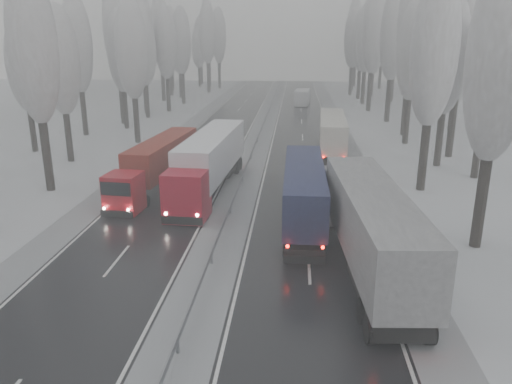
# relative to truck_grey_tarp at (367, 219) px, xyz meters

# --- Properties ---
(carriageway_right) EXTENTS (7.50, 200.00, 0.03)m
(carriageway_right) POSITION_rel_truck_grey_tarp_xyz_m (-2.96, 17.51, -2.64)
(carriageway_right) COLOR black
(carriageway_right) RESTS_ON ground
(carriageway_left) EXTENTS (7.50, 200.00, 0.03)m
(carriageway_left) POSITION_rel_truck_grey_tarp_xyz_m (-13.46, 17.51, -2.64)
(carriageway_left) COLOR black
(carriageway_left) RESTS_ON ground
(median_slush) EXTENTS (3.00, 200.00, 0.04)m
(median_slush) POSITION_rel_truck_grey_tarp_xyz_m (-8.21, 17.51, -2.63)
(median_slush) COLOR #9A9DA2
(median_slush) RESTS_ON ground
(shoulder_right) EXTENTS (2.40, 200.00, 0.04)m
(shoulder_right) POSITION_rel_truck_grey_tarp_xyz_m (1.99, 17.51, -2.63)
(shoulder_right) COLOR #9A9DA2
(shoulder_right) RESTS_ON ground
(shoulder_left) EXTENTS (2.40, 200.00, 0.04)m
(shoulder_left) POSITION_rel_truck_grey_tarp_xyz_m (-18.41, 17.51, -2.63)
(shoulder_left) COLOR #9A9DA2
(shoulder_left) RESTS_ON ground
(median_guardrail) EXTENTS (0.12, 200.00, 0.76)m
(median_guardrail) POSITION_rel_truck_grey_tarp_xyz_m (-8.21, 17.50, -2.05)
(median_guardrail) COLOR slate
(median_guardrail) RESTS_ON ground
(tree_16) EXTENTS (3.60, 3.60, 16.53)m
(tree_16) POSITION_rel_truck_grey_tarp_xyz_m (6.83, 3.18, 8.01)
(tree_16) COLOR black
(tree_16) RESTS_ON ground
(tree_18) EXTENTS (3.60, 3.60, 16.58)m
(tree_18) POSITION_rel_truck_grey_tarp_xyz_m (6.30, 14.55, 8.05)
(tree_18) COLOR black
(tree_18) RESTS_ON ground
(tree_19) EXTENTS (3.60, 3.60, 14.57)m
(tree_19) POSITION_rel_truck_grey_tarp_xyz_m (11.81, 18.55, 6.76)
(tree_19) COLOR black
(tree_19) RESTS_ON ground
(tree_20) EXTENTS (3.60, 3.60, 15.71)m
(tree_20) POSITION_rel_truck_grey_tarp_xyz_m (9.69, 22.68, 7.49)
(tree_20) COLOR black
(tree_20) RESTS_ON ground
(tree_21) EXTENTS (3.60, 3.60, 18.62)m
(tree_21) POSITION_rel_truck_grey_tarp_xyz_m (11.92, 26.68, 9.35)
(tree_21) COLOR black
(tree_21) RESTS_ON ground
(tree_22) EXTENTS (3.60, 3.60, 15.86)m
(tree_22) POSITION_rel_truck_grey_tarp_xyz_m (8.81, 33.11, 7.59)
(tree_22) COLOR black
(tree_22) RESTS_ON ground
(tree_23) EXTENTS (3.60, 3.60, 13.55)m
(tree_23) POSITION_rel_truck_grey_tarp_xyz_m (15.10, 37.11, 6.11)
(tree_23) COLOR black
(tree_23) RESTS_ON ground
(tree_24) EXTENTS (3.60, 3.60, 20.49)m
(tree_24) POSITION_rel_truck_grey_tarp_xyz_m (9.69, 38.53, 10.53)
(tree_24) COLOR black
(tree_24) RESTS_ON ground
(tree_25) EXTENTS (3.60, 3.60, 19.44)m
(tree_25) POSITION_rel_truck_grey_tarp_xyz_m (16.61, 42.53, 9.87)
(tree_25) COLOR black
(tree_25) RESTS_ON ground
(tree_26) EXTENTS (3.60, 3.60, 18.78)m
(tree_26) POSITION_rel_truck_grey_tarp_xyz_m (9.36, 48.78, 9.45)
(tree_26) COLOR black
(tree_26) RESTS_ON ground
(tree_27) EXTENTS (3.60, 3.60, 17.62)m
(tree_27) POSITION_rel_truck_grey_tarp_xyz_m (16.51, 52.78, 8.71)
(tree_27) COLOR black
(tree_27) RESTS_ON ground
(tree_28) EXTENTS (3.60, 3.60, 19.62)m
(tree_28) POSITION_rel_truck_grey_tarp_xyz_m (8.13, 59.47, 9.98)
(tree_28) COLOR black
(tree_28) RESTS_ON ground
(tree_29) EXTENTS (3.60, 3.60, 18.11)m
(tree_29) POSITION_rel_truck_grey_tarp_xyz_m (15.50, 63.47, 9.02)
(tree_29) COLOR black
(tree_29) RESTS_ON ground
(tree_30) EXTENTS (3.60, 3.60, 17.86)m
(tree_30) POSITION_rel_truck_grey_tarp_xyz_m (8.36, 69.22, 8.86)
(tree_30) COLOR black
(tree_30) RESTS_ON ground
(tree_31) EXTENTS (3.60, 3.60, 18.58)m
(tree_31) POSITION_rel_truck_grey_tarp_xyz_m (14.27, 73.22, 9.32)
(tree_31) COLOR black
(tree_31) RESTS_ON ground
(tree_32) EXTENTS (3.60, 3.60, 17.33)m
(tree_32) POSITION_rel_truck_grey_tarp_xyz_m (8.42, 76.72, 8.53)
(tree_32) COLOR black
(tree_32) RESTS_ON ground
(tree_33) EXTENTS (3.60, 3.60, 14.33)m
(tree_33) POSITION_rel_truck_grey_tarp_xyz_m (11.56, 80.72, 6.61)
(tree_33) COLOR black
(tree_33) RESTS_ON ground
(tree_34) EXTENTS (3.60, 3.60, 17.63)m
(tree_34) POSITION_rel_truck_grey_tarp_xyz_m (7.53, 83.83, 8.72)
(tree_34) COLOR black
(tree_34) RESTS_ON ground
(tree_35) EXTENTS (3.60, 3.60, 18.25)m
(tree_35) POSITION_rel_truck_grey_tarp_xyz_m (16.74, 87.83, 9.11)
(tree_35) COLOR black
(tree_35) RESTS_ON ground
(tree_36) EXTENTS (3.60, 3.60, 20.23)m
(tree_36) POSITION_rel_truck_grey_tarp_xyz_m (8.83, 93.67, 10.37)
(tree_36) COLOR black
(tree_36) RESTS_ON ground
(tree_37) EXTENTS (3.60, 3.60, 16.37)m
(tree_37) POSITION_rel_truck_grey_tarp_xyz_m (15.81, 97.67, 7.91)
(tree_37) COLOR black
(tree_37) RESTS_ON ground
(tree_38) EXTENTS (3.60, 3.60, 17.97)m
(tree_38) POSITION_rel_truck_grey_tarp_xyz_m (10.52, 104.24, 8.94)
(tree_38) COLOR black
(tree_38) RESTS_ON ground
(tree_39) EXTENTS (3.60, 3.60, 16.19)m
(tree_39) POSITION_rel_truck_grey_tarp_xyz_m (13.34, 108.24, 7.80)
(tree_39) COLOR black
(tree_39) RESTS_ON ground
(tree_58) EXTENTS (3.60, 3.60, 17.21)m
(tree_58) POSITION_rel_truck_grey_tarp_xyz_m (-23.33, 12.08, 8.45)
(tree_58) COLOR black
(tree_58) RESTS_ON ground
(tree_60) EXTENTS (3.60, 3.60, 14.84)m
(tree_60) POSITION_rel_truck_grey_tarp_xyz_m (-25.95, 21.71, 6.94)
(tree_60) COLOR black
(tree_60) RESTS_ON ground
(tree_61) EXTENTS (3.60, 3.60, 13.95)m
(tree_61) POSITION_rel_truck_grey_tarp_xyz_m (-31.73, 25.71, 6.36)
(tree_61) COLOR black
(tree_61) RESTS_ON ground
(tree_62) EXTENTS (3.60, 3.60, 16.04)m
(tree_62) POSITION_rel_truck_grey_tarp_xyz_m (-22.15, 31.24, 7.70)
(tree_62) COLOR black
(tree_62) RESTS_ON ground
(tree_63) EXTENTS (3.60, 3.60, 16.88)m
(tree_63) POSITION_rel_truck_grey_tarp_xyz_m (-30.06, 35.24, 8.24)
(tree_63) COLOR black
(tree_63) RESTS_ON ground
(tree_64) EXTENTS (3.60, 3.60, 15.42)m
(tree_64) POSITION_rel_truck_grey_tarp_xyz_m (-26.47, 40.23, 7.30)
(tree_64) COLOR black
(tree_64) RESTS_ON ground
(tree_65) EXTENTS (3.60, 3.60, 19.48)m
(tree_65) POSITION_rel_truck_grey_tarp_xyz_m (-28.26, 44.23, 9.89)
(tree_65) COLOR black
(tree_65) RESTS_ON ground
(tree_66) EXTENTS (3.60, 3.60, 15.23)m
(tree_66) POSITION_rel_truck_grey_tarp_xyz_m (-26.36, 49.86, 7.18)
(tree_66) COLOR black
(tree_66) RESTS_ON ground
(tree_67) EXTENTS (3.60, 3.60, 17.09)m
(tree_67) POSITION_rel_truck_grey_tarp_xyz_m (-27.75, 53.86, 8.38)
(tree_67) COLOR black
(tree_67) RESTS_ON ground
(tree_68) EXTENTS (3.60, 3.60, 16.65)m
(tree_68) POSITION_rel_truck_grey_tarp_xyz_m (-24.79, 56.62, 8.09)
(tree_68) COLOR black
(tree_68) RESTS_ON ground
(tree_69) EXTENTS (3.60, 3.60, 19.35)m
(tree_69) POSITION_rel_truck_grey_tarp_xyz_m (-29.63, 60.62, 9.81)
(tree_69) COLOR black
(tree_69) RESTS_ON ground
(tree_70) EXTENTS (3.60, 3.60, 17.09)m
(tree_70) POSITION_rel_truck_grey_tarp_xyz_m (-24.53, 66.70, 8.37)
(tree_70) COLOR black
(tree_70) RESTS_ON ground
(tree_71) EXTENTS (3.60, 3.60, 19.61)m
(tree_71) POSITION_rel_truck_grey_tarp_xyz_m (-29.29, 70.70, 9.97)
(tree_71) COLOR black
(tree_71) RESTS_ON ground
(tree_72) EXTENTS (3.60, 3.60, 15.11)m
(tree_72) POSITION_rel_truck_grey_tarp_xyz_m (-27.14, 76.05, 7.11)
(tree_72) COLOR black
(tree_72) RESTS_ON ground
(tree_73) EXTENTS (3.60, 3.60, 17.22)m
(tree_73) POSITION_rel_truck_grey_tarp_xyz_m (-30.02, 80.05, 8.45)
(tree_73) COLOR black
(tree_73) RESTS_ON ground
(tree_74) EXTENTS (3.60, 3.60, 19.68)m
(tree_74) POSITION_rel_truck_grey_tarp_xyz_m (-23.28, 86.84, 10.02)
(tree_74) COLOR black
(tree_74) RESTS_ON ground
(tree_75) EXTENTS (3.60, 3.60, 18.60)m
(tree_75) POSITION_rel_truck_grey_tarp_xyz_m (-32.40, 90.84, 9.34)
(tree_75) COLOR black
(tree_75) RESTS_ON ground
(tree_76) EXTENTS (3.60, 3.60, 18.55)m
(tree_76) POSITION_rel_truck_grey_tarp_xyz_m (-22.26, 96.23, 9.30)
(tree_76) COLOR black
(tree_76) RESTS_ON ground
(tree_77) EXTENTS (3.60, 3.60, 14.32)m
(tree_77) POSITION_rel_truck_grey_tarp_xyz_m (-27.87, 100.23, 6.61)
(tree_77) COLOR black
(tree_77) RESTS_ON ground
(tree_78) EXTENTS (3.60, 3.60, 19.55)m
(tree_78) POSITION_rel_truck_grey_tarp_xyz_m (-25.77, 102.82, 9.94)
(tree_78) COLOR black
(tree_78) RESTS_ON ground
(tree_79) EXTENTS (3.60, 3.60, 17.07)m
(tree_79) POSITION_rel_truck_grey_tarp_xyz_m (-28.54, 106.82, 8.36)
(tree_79) COLOR black
(tree_79) RESTS_ON ground
(truck_grey_tarp) EXTENTS (3.96, 17.85, 4.55)m
(truck_grey_tarp) POSITION_rel_truck_grey_tarp_xyz_m (0.00, 0.00, 0.00)
(truck_grey_tarp) COLOR #57575D
(truck_grey_tarp) RESTS_ON ground
(truck_blue_box) EXTENTS (2.47, 15.44, 3.95)m
(truck_blue_box) POSITION_rel_truck_grey_tarp_xyz_m (-3.22, 6.97, -0.35)
(truck_blue_box) COLOR #1C1F47
(truck_blue_box) RESTS_ON ground
(truck_cream_box) EXTENTS (3.10, 15.72, 4.01)m
(truck_cream_box) POSITION_rel_truck_grey_tarp_xyz_m (-0.01, 27.39, -0.31)
(truck_cream_box) COLOR #AAA397
(truck_cream_box) RESTS_ON ground
(box_truck_distant) EXTENTS (3.01, 7.70, 2.81)m
(box_truck_distant) POSITION_rel_truck_grey_tarp_xyz_m (-2.69, 66.12, -1.22)
(box_truck_distant) COLOR silver
(box_truck_distant) RESTS_ON ground
(truck_red_white) EXTENTS (3.76, 17.46, 4.45)m
(truck_red_white) POSITION_rel_truck_grey_tarp_xyz_m (-10.50, 12.77, -0.06)
(truck_red_white) COLOR #A3091B
(truck_red_white) RESTS_ON ground
(truck_red_red) EXTENTS (3.67, 14.59, 3.71)m
(truck_red_red) POSITION_rel_truck_grey_tarp_xyz_m (-14.88, 13.79, -0.49)
(truck_red_red) COLOR #A90914
(truck_red_red) RESTS_ON ground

